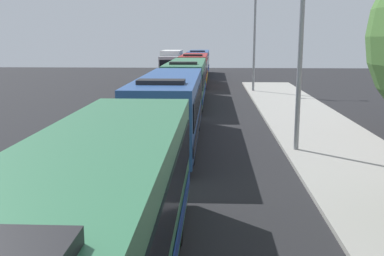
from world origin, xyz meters
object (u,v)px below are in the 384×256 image
(streetlamp_far, at_px, (255,33))
(bus_lead, at_px, (89,235))
(bus_rear, at_px, (199,62))
(bus_fourth_in_line, at_px, (194,68))
(box_truck_oncoming, at_px, (171,62))
(streetlamp_mid, at_px, (302,24))
(bus_second_in_line, at_px, (170,107))
(bus_middle, at_px, (187,80))

(streetlamp_far, bearing_deg, bus_lead, -99.14)
(bus_rear, bearing_deg, bus_fourth_in_line, -90.00)
(box_truck_oncoming, relative_size, streetlamp_mid, 0.89)
(bus_second_in_line, xyz_separation_m, streetlamp_far, (5.40, 20.09, 3.41))
(box_truck_oncoming, xyz_separation_m, streetlamp_far, (8.70, -16.48, 3.40))
(bus_fourth_in_line, bearing_deg, streetlamp_far, -46.63)
(bus_second_in_line, relative_size, bus_fourth_in_line, 1.01)
(bus_second_in_line, height_order, streetlamp_far, streetlamp_far)
(box_truck_oncoming, bearing_deg, streetlamp_far, -62.18)
(bus_second_in_line, xyz_separation_m, bus_rear, (0.00, 38.27, 0.00))
(box_truck_oncoming, distance_m, streetlamp_mid, 39.05)
(bus_second_in_line, height_order, bus_fourth_in_line, same)
(bus_middle, relative_size, box_truck_oncoming, 1.66)
(bus_rear, height_order, streetlamp_far, streetlamp_far)
(bus_middle, bearing_deg, streetlamp_far, 53.35)
(bus_fourth_in_line, height_order, streetlamp_mid, streetlamp_mid)
(bus_second_in_line, xyz_separation_m, streetlamp_mid, (5.40, -1.33, 3.56))
(bus_rear, distance_m, box_truck_oncoming, 3.71)
(streetlamp_mid, bearing_deg, bus_fourth_in_line, 101.25)
(streetlamp_mid, xyz_separation_m, streetlamp_far, (0.00, 21.42, -0.15))
(bus_middle, bearing_deg, bus_rear, 90.00)
(bus_lead, distance_m, bus_rear, 51.73)
(bus_fourth_in_line, height_order, box_truck_oncoming, bus_fourth_in_line)
(bus_fourth_in_line, bearing_deg, bus_lead, -90.00)
(bus_fourth_in_line, bearing_deg, box_truck_oncoming, 107.04)
(bus_lead, xyz_separation_m, bus_rear, (0.00, 51.73, 0.00))
(bus_second_in_line, bearing_deg, streetlamp_far, 74.96)
(box_truck_oncoming, bearing_deg, bus_lead, -86.22)
(bus_lead, height_order, bus_fourth_in_line, same)
(streetlamp_mid, distance_m, streetlamp_far, 21.42)
(bus_rear, bearing_deg, bus_second_in_line, -90.00)
(bus_middle, distance_m, box_truck_oncoming, 23.97)
(bus_rear, distance_m, streetlamp_far, 19.26)
(bus_fourth_in_line, distance_m, box_truck_oncoming, 11.27)
(bus_lead, height_order, box_truck_oncoming, bus_lead)
(bus_fourth_in_line, xyz_separation_m, box_truck_oncoming, (-3.30, 10.77, 0.01))
(bus_second_in_line, xyz_separation_m, bus_middle, (0.00, 12.84, 0.00))
(bus_middle, bearing_deg, bus_second_in_line, -90.00)
(bus_lead, relative_size, bus_rear, 0.99)
(bus_middle, distance_m, streetlamp_far, 9.67)
(bus_second_in_line, bearing_deg, streetlamp_mid, -13.81)
(bus_lead, distance_m, box_truck_oncoming, 50.15)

